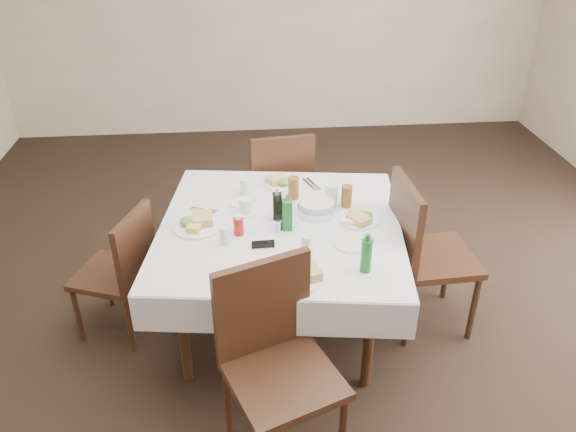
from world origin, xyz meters
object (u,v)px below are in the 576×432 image
object	(u,v)px
oil_cruet_dark	(277,205)
oil_cruet_green	(287,214)
water_n	(245,187)
chair_west	(123,266)
ketchup_bottle	(239,225)
chair_south	(274,351)
water_s	(307,245)
water_w	(225,235)
green_bottle	(366,255)
bread_basket	(317,207)
dining_table	(280,235)
water_e	(331,195)
coffee_mug	(246,206)
chair_north	(280,183)
chair_east	(420,247)

from	to	relation	value
oil_cruet_dark	oil_cruet_green	size ratio (longest dim) A/B	0.90
water_n	chair_west	bearing A→B (deg)	-154.54
chair_west	ketchup_bottle	world-z (taller)	ketchup_bottle
chair_south	water_s	bearing A→B (deg)	68.17
oil_cruet_green	ketchup_bottle	world-z (taller)	oil_cruet_green
water_n	water_w	xyz separation A→B (m)	(-0.13, -0.57, -0.00)
water_w	green_bottle	xyz separation A→B (m)	(0.73, -0.33, 0.04)
oil_cruet_green	ketchup_bottle	bearing A→B (deg)	-173.27
bread_basket	green_bottle	xyz separation A→B (m)	(0.17, -0.63, 0.06)
dining_table	bread_basket	world-z (taller)	bread_basket
water_e	bread_basket	world-z (taller)	water_e
chair_south	coffee_mug	distance (m)	1.06
water_e	green_bottle	bearing A→B (deg)	-84.58
coffee_mug	water_s	bearing A→B (deg)	-56.63
water_e	green_bottle	world-z (taller)	green_bottle
chair_west	water_e	size ratio (longest dim) A/B	6.11
chair_north	water_s	size ratio (longest dim) A/B	7.94
water_w	oil_cruet_green	xyz separation A→B (m)	(0.36, 0.13, 0.05)
chair_north	chair_west	distance (m)	1.38
chair_east	ketchup_bottle	world-z (taller)	chair_east
water_n	water_w	world-z (taller)	water_n
chair_west	ketchup_bottle	bearing A→B (deg)	-8.71
green_bottle	dining_table	bearing A→B (deg)	128.62
coffee_mug	green_bottle	distance (m)	0.90
chair_west	ketchup_bottle	xyz separation A→B (m)	(0.72, -0.11, 0.32)
dining_table	oil_cruet_green	size ratio (longest dim) A/B	6.66
chair_west	bread_basket	size ratio (longest dim) A/B	3.69
dining_table	coffee_mug	bearing A→B (deg)	142.50
water_s	green_bottle	size ratio (longest dim) A/B	0.56
water_s	bread_basket	distance (m)	0.46
chair_east	chair_west	bearing A→B (deg)	177.19
chair_east	coffee_mug	distance (m)	1.10
dining_table	oil_cruet_dark	world-z (taller)	oil_cruet_dark
chair_west	oil_cruet_green	xyz separation A→B (m)	(1.00, -0.08, 0.36)
chair_south	water_n	bearing A→B (deg)	94.41
water_e	oil_cruet_dark	xyz separation A→B (m)	(-0.35, -0.14, 0.02)
chair_north	chair_south	bearing A→B (deg)	-95.39
chair_south	water_e	distance (m)	1.20
chair_north	oil_cruet_green	xyz separation A→B (m)	(-0.03, -0.98, 0.30)
bread_basket	ketchup_bottle	size ratio (longest dim) A/B	1.86
chair_west	green_bottle	xyz separation A→B (m)	(1.37, -0.53, 0.36)
green_bottle	water_e	bearing A→B (deg)	95.42
bread_basket	oil_cruet_green	size ratio (longest dim) A/B	0.98
dining_table	water_w	xyz separation A→B (m)	(-0.33, -0.18, 0.13)
water_e	bread_basket	bearing A→B (deg)	-140.06
oil_cruet_dark	green_bottle	distance (m)	0.71
chair_west	bread_basket	distance (m)	1.24
oil_cruet_green	coffee_mug	size ratio (longest dim) A/B	1.75
chair_south	ketchup_bottle	size ratio (longest dim) A/B	8.12
chair_south	water_w	size ratio (longest dim) A/B	9.34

